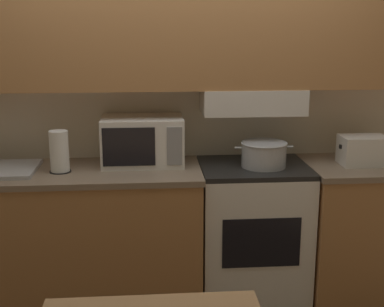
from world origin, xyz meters
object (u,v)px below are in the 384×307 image
stove_range (252,233)px  toaster (363,150)px  cooking_pot (264,154)px  microwave (143,141)px  paper_towel_roll (59,152)px

stove_range → toaster: 0.88m
cooking_pot → microwave: 0.77m
stove_range → paper_towel_roll: 1.33m
microwave → paper_towel_roll: 0.52m
microwave → stove_range: bearing=-7.8°
paper_towel_roll → cooking_pot: bearing=1.0°
stove_range → microwave: size_ratio=1.80×
cooking_pot → toaster: (0.64, -0.00, 0.01)m
stove_range → paper_towel_roll: size_ratio=3.63×
stove_range → toaster: size_ratio=3.05×
toaster → cooking_pot: bearing=180.0°
cooking_pot → paper_towel_roll: size_ratio=1.46×
cooking_pot → microwave: (-0.75, 0.13, 0.07)m
stove_range → paper_towel_roll: paper_towel_roll is taller
stove_range → cooking_pot: (0.05, -0.04, 0.54)m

